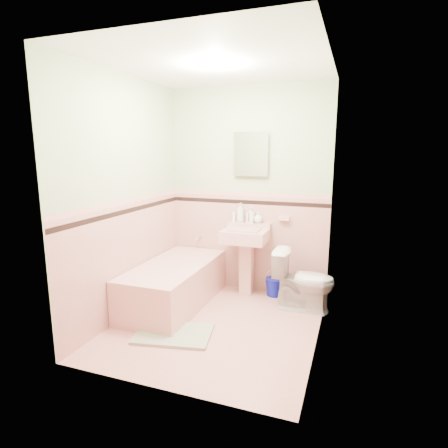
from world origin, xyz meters
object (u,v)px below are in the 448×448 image
(sink, at_px, (245,263))
(bucket, at_px, (274,287))
(medicine_cabinet, at_px, (251,154))
(soap_bottle_mid, at_px, (251,215))
(soap_bottle_left, at_px, (240,212))
(soap_bottle_right, at_px, (258,218))
(shoe, at_px, (158,327))
(bathtub, at_px, (175,285))
(toilet, at_px, (304,280))

(sink, xyz_separation_m, bucket, (0.34, 0.11, -0.30))
(medicine_cabinet, bearing_deg, sink, -90.00)
(medicine_cabinet, relative_size, soap_bottle_mid, 2.32)
(soap_bottle_left, relative_size, bucket, 1.09)
(bucket, bearing_deg, soap_bottle_right, 162.54)
(sink, distance_m, soap_bottle_right, 0.57)
(medicine_cabinet, distance_m, shoe, 2.23)
(medicine_cabinet, xyz_separation_m, soap_bottle_left, (-0.12, -0.03, -0.71))
(medicine_cabinet, height_order, shoe, medicine_cabinet)
(bathtub, bearing_deg, bucket, 31.84)
(soap_bottle_mid, bearing_deg, bucket, -12.76)
(bathtub, relative_size, shoe, 9.17)
(sink, relative_size, shoe, 5.01)
(soap_bottle_mid, bearing_deg, medicine_cabinet, 117.85)
(bathtub, relative_size, sink, 1.83)
(medicine_cabinet, relative_size, shoe, 2.70)
(soap_bottle_mid, relative_size, bucket, 0.88)
(soap_bottle_right, xyz_separation_m, toilet, (0.62, -0.35, -0.61))
(medicine_cabinet, distance_m, soap_bottle_left, 0.72)
(bucket, distance_m, shoe, 1.57)
(soap_bottle_left, xyz_separation_m, bucket, (0.46, -0.07, -0.88))
(medicine_cabinet, relative_size, bucket, 2.03)
(soap_bottle_right, bearing_deg, sink, -120.86)
(soap_bottle_right, xyz_separation_m, shoe, (-0.63, -1.39, -0.88))
(bathtub, bearing_deg, soap_bottle_right, 42.04)
(soap_bottle_left, bearing_deg, shoe, -106.05)
(toilet, bearing_deg, soap_bottle_right, 60.71)
(sink, bearing_deg, soap_bottle_mid, 84.97)
(bathtub, bearing_deg, toilet, 14.47)
(sink, height_order, soap_bottle_mid, soap_bottle_mid)
(soap_bottle_right, distance_m, bucket, 0.87)
(bathtub, relative_size, soap_bottle_right, 11.00)
(soap_bottle_left, bearing_deg, toilet, -22.33)
(sink, bearing_deg, bucket, 17.09)
(soap_bottle_left, height_order, soap_bottle_right, soap_bottle_left)
(shoe, bearing_deg, medicine_cabinet, 94.35)
(soap_bottle_left, distance_m, soap_bottle_right, 0.23)
(soap_bottle_right, distance_m, toilet, 0.93)
(bathtub, relative_size, toilet, 2.23)
(soap_bottle_left, height_order, soap_bottle_mid, soap_bottle_left)
(toilet, bearing_deg, soap_bottle_left, 67.68)
(soap_bottle_right, bearing_deg, bathtub, -137.96)
(bathtub, distance_m, shoe, 0.72)
(soap_bottle_left, height_order, toilet, soap_bottle_left)
(bucket, height_order, shoe, bucket)
(sink, relative_size, toilet, 1.22)
(shoe, bearing_deg, soap_bottle_right, 90.15)
(soap_bottle_right, relative_size, toilet, 0.20)
(medicine_cabinet, xyz_separation_m, toilet, (0.73, -0.38, -1.36))
(medicine_cabinet, bearing_deg, shoe, -110.08)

